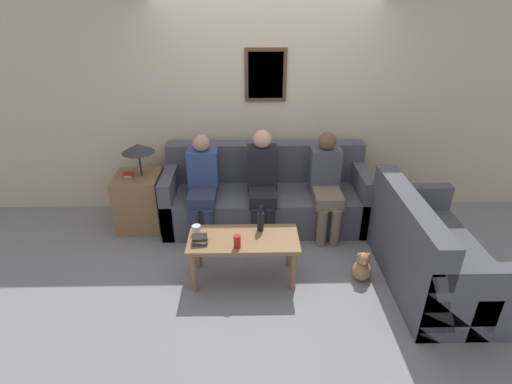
{
  "coord_description": "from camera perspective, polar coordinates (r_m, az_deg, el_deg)",
  "views": [
    {
      "loc": [
        -0.2,
        -3.77,
        2.6
      ],
      "look_at": [
        -0.13,
        -0.07,
        0.7
      ],
      "focal_mm": 28.0,
      "sensor_mm": 36.0,
      "label": 1
    }
  ],
  "objects": [
    {
      "name": "person_middle",
      "position": [
        4.53,
        0.92,
        1.83
      ],
      "size": [
        0.34,
        0.58,
        1.2
      ],
      "color": "black",
      "rests_on": "ground_plane"
    },
    {
      "name": "couch_side",
      "position": [
        4.19,
        23.41,
        -8.18
      ],
      "size": [
        0.83,
        1.54,
        0.93
      ],
      "rotation": [
        0.0,
        0.0,
        1.57
      ],
      "color": "#4C4C56",
      "rests_on": "ground_plane"
    },
    {
      "name": "drinking_glass",
      "position": [
        3.9,
        -8.5,
        -5.34
      ],
      "size": [
        0.08,
        0.08,
        0.09
      ],
      "color": "silver",
      "rests_on": "coffee_table"
    },
    {
      "name": "teddy_bear",
      "position": [
        4.14,
        14.88,
        -10.42
      ],
      "size": [
        0.2,
        0.2,
        0.31
      ],
      "color": "#A87A51",
      "rests_on": "ground_plane"
    },
    {
      "name": "ground_plane",
      "position": [
        4.58,
        1.62,
        -7.32
      ],
      "size": [
        16.0,
        16.0,
        0.0
      ],
      "primitive_type": "plane",
      "color": "gray"
    },
    {
      "name": "side_table_with_lamp",
      "position": [
        4.9,
        -16.24,
        -0.78
      ],
      "size": [
        0.51,
        0.51,
        1.06
      ],
      "color": "olive",
      "rests_on": "ground_plane"
    },
    {
      "name": "coffee_table",
      "position": [
        3.87,
        -1.79,
        -7.47
      ],
      "size": [
        1.05,
        0.48,
        0.47
      ],
      "color": "olive",
      "rests_on": "ground_plane"
    },
    {
      "name": "wine_bottle",
      "position": [
        3.88,
        0.63,
        -4.19
      ],
      "size": [
        0.06,
        0.06,
        0.27
      ],
      "color": "black",
      "rests_on": "coffee_table"
    },
    {
      "name": "couch_main",
      "position": [
        4.84,
        1.4,
        -0.79
      ],
      "size": [
        2.39,
        0.83,
        0.93
      ],
      "color": "#4C4C56",
      "rests_on": "ground_plane"
    },
    {
      "name": "book_stack",
      "position": [
        3.77,
        -8.03,
        -6.73
      ],
      "size": [
        0.15,
        0.13,
        0.07
      ],
      "color": "navy",
      "rests_on": "coffee_table"
    },
    {
      "name": "soda_can",
      "position": [
        3.67,
        -2.71,
        -7.07
      ],
      "size": [
        0.07,
        0.07,
        0.12
      ],
      "color": "red",
      "rests_on": "coffee_table"
    },
    {
      "name": "person_right",
      "position": [
        4.6,
        9.99,
        1.55
      ],
      "size": [
        0.34,
        0.63,
        1.17
      ],
      "color": "#756651",
      "rests_on": "ground_plane"
    },
    {
      "name": "person_left",
      "position": [
        4.56,
        -7.64,
        1.36
      ],
      "size": [
        0.34,
        0.59,
        1.15
      ],
      "color": "#2D334C",
      "rests_on": "ground_plane"
    },
    {
      "name": "wall_back",
      "position": [
        4.88,
        1.32,
        11.85
      ],
      "size": [
        9.0,
        0.08,
        2.6
      ],
      "color": "beige",
      "rests_on": "ground_plane"
    }
  ]
}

